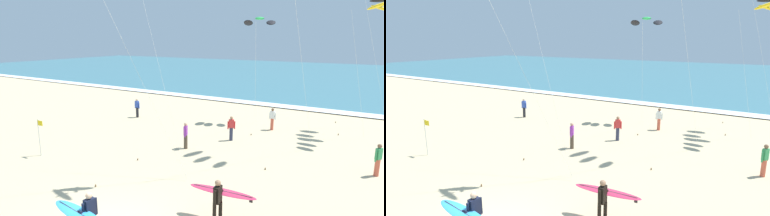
# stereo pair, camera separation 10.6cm
# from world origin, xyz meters

# --- Properties ---
(ocean_water) EXTENTS (160.00, 60.00, 0.08)m
(ocean_water) POSITION_xyz_m (0.00, 52.80, 0.04)
(ocean_water) COLOR teal
(ocean_water) RESTS_ON ground
(shoreline_foam) EXTENTS (160.00, 1.76, 0.01)m
(shoreline_foam) POSITION_xyz_m (0.00, 23.10, 0.09)
(shoreline_foam) COLOR white
(shoreline_foam) RESTS_ON ocean_water
(surfer_lead) EXTENTS (2.62, 1.07, 1.71)m
(surfer_lead) POSITION_xyz_m (-0.18, -0.67, 1.06)
(surfer_lead) COLOR black
(surfer_lead) RESTS_ON ground
(surfer_trailing) EXTENTS (2.55, 0.94, 1.71)m
(surfer_trailing) POSITION_xyz_m (2.88, 2.59, 1.05)
(surfer_trailing) COLOR black
(surfer_trailing) RESTS_ON ground
(kite_arc_emerald_high) EXTENTS (2.50, 4.48, 7.94)m
(kite_arc_emerald_high) POSITION_xyz_m (-0.96, 16.59, 7.62)
(kite_arc_emerald_high) COLOR black
(kite_arc_emerald_high) RESTS_ON ground
(kite_arc_charcoal_low) EXTENTS (2.24, 2.54, 8.70)m
(kite_arc_charcoal_low) POSITION_xyz_m (6.67, 15.97, 8.33)
(kite_arc_charcoal_low) COLOR yellow
(kite_arc_charcoal_low) RESTS_ON ground
(bystander_red_top) EXTENTS (0.43, 0.32, 1.59)m
(bystander_red_top) POSITION_xyz_m (-0.61, 11.24, 0.81)
(bystander_red_top) COLOR #2D334C
(bystander_red_top) RESTS_ON ground
(bystander_blue_top) EXTENTS (0.50, 0.22, 1.59)m
(bystander_blue_top) POSITION_xyz_m (-9.76, 12.72, 0.81)
(bystander_blue_top) COLOR black
(bystander_blue_top) RESTS_ON ground
(bystander_green_top) EXTENTS (0.31, 0.45, 1.59)m
(bystander_green_top) POSITION_xyz_m (7.51, 9.97, 0.81)
(bystander_green_top) COLOR #D8593F
(bystander_green_top) RESTS_ON ground
(bystander_white_top) EXTENTS (0.50, 0.22, 1.59)m
(bystander_white_top) POSITION_xyz_m (0.90, 14.94, 0.81)
(bystander_white_top) COLOR #D8593F
(bystander_white_top) RESTS_ON ground
(bystander_purple_top) EXTENTS (0.28, 0.48, 1.59)m
(bystander_purple_top) POSITION_xyz_m (-2.27, 8.45, 0.81)
(bystander_purple_top) COLOR #4C3D2D
(bystander_purple_top) RESTS_ON ground
(lifeguard_flag) EXTENTS (0.45, 0.05, 2.10)m
(lifeguard_flag) POSITION_xyz_m (-8.51, 3.27, 1.27)
(lifeguard_flag) COLOR silver
(lifeguard_flag) RESTS_ON ground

